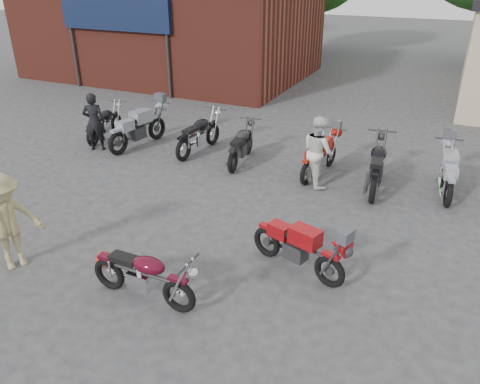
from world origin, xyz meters
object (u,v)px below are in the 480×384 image
at_px(row_bike_3, 241,143).
at_px(row_bike_6, 448,170).
at_px(person_tan, 7,222).
at_px(row_bike_0, 105,121).
at_px(row_bike_1, 139,126).
at_px(helmet, 104,259).
at_px(person_dark, 94,122).
at_px(person_light, 318,151).
at_px(vintage_motorcycle, 144,273).
at_px(row_bike_4, 320,154).
at_px(sportbike, 299,245).
at_px(row_bike_5, 377,163).
at_px(row_bike_2, 199,132).

bearing_deg(row_bike_3, row_bike_6, -93.67).
relative_size(person_tan, row_bike_0, 0.96).
bearing_deg(row_bike_1, helmet, -141.53).
height_order(person_dark, person_light, person_light).
relative_size(vintage_motorcycle, row_bike_6, 0.92).
relative_size(vintage_motorcycle, row_bike_4, 0.96).
relative_size(helmet, row_bike_1, 0.14).
bearing_deg(row_bike_0, row_bike_3, -98.64).
height_order(sportbike, row_bike_1, row_bike_1).
distance_m(vintage_motorcycle, row_bike_5, 6.16).
bearing_deg(row_bike_0, sportbike, -126.93).
distance_m(row_bike_5, row_bike_6, 1.56).
distance_m(row_bike_2, row_bike_5, 4.86).
distance_m(person_light, row_bike_6, 2.93).
bearing_deg(row_bike_5, person_tan, 132.61).
distance_m(person_light, row_bike_1, 5.35).
bearing_deg(vintage_motorcycle, row_bike_0, 133.92).
height_order(helmet, person_tan, person_tan).
height_order(person_light, row_bike_0, person_light).
bearing_deg(row_bike_2, vintage_motorcycle, -153.65).
height_order(helmet, row_bike_0, row_bike_0).
bearing_deg(row_bike_6, row_bike_5, 99.05).
distance_m(person_dark, person_tan, 5.66).
relative_size(row_bike_1, row_bike_4, 1.13).
height_order(person_tan, row_bike_2, person_tan).
height_order(row_bike_3, row_bike_6, row_bike_6).
bearing_deg(row_bike_3, vintage_motorcycle, -177.50).
relative_size(helmet, person_dark, 0.18).
distance_m(helmet, row_bike_6, 7.65).
relative_size(person_dark, row_bike_0, 0.90).
bearing_deg(row_bike_5, row_bike_3, 82.10).
xyz_separation_m(helmet, person_dark, (-3.88, 4.43, 0.68)).
height_order(vintage_motorcycle, row_bike_2, row_bike_2).
relative_size(person_dark, row_bike_2, 0.82).
height_order(row_bike_0, row_bike_3, row_bike_3).
bearing_deg(person_tan, vintage_motorcycle, -59.47).
bearing_deg(vintage_motorcycle, row_bike_5, 66.71).
bearing_deg(person_tan, helmet, -38.31).
relative_size(row_bike_0, row_bike_3, 0.97).
relative_size(sportbike, helmet, 6.29).
xyz_separation_m(vintage_motorcycle, row_bike_5, (2.47, 5.65, 0.10)).
height_order(vintage_motorcycle, person_tan, person_tan).
relative_size(person_dark, row_bike_4, 0.87).
distance_m(person_dark, row_bike_6, 9.15).
distance_m(person_tan, row_bike_6, 9.07).
relative_size(row_bike_1, row_bike_6, 1.09).
bearing_deg(person_light, row_bike_1, 40.64).
bearing_deg(row_bike_5, vintage_motorcycle, 150.03).
bearing_deg(row_bike_6, vintage_motorcycle, 139.97).
bearing_deg(row_bike_2, row_bike_1, 104.70).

